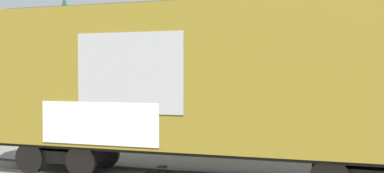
# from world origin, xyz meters

# --- Properties ---
(freight_car) EXTENTS (13.22, 3.60, 4.95)m
(freight_car) POSITION_xyz_m (-0.93, -0.00, 2.77)
(freight_car) COLOR olive
(freight_car) RESTS_ON ground_plane
(flagpole) EXTENTS (1.12, 1.11, 9.61)m
(flagpole) POSITION_xyz_m (3.04, 12.84, 6.00)
(flagpole) COLOR silver
(flagpole) RESTS_ON ground_plane
(hillside) EXTENTS (130.27, 31.02, 17.07)m
(hillside) POSITION_xyz_m (0.04, 65.72, 6.27)
(hillside) COLOR silver
(hillside) RESTS_ON ground_plane
(parked_car_tan) EXTENTS (4.37, 2.49, 1.66)m
(parked_car_tan) POSITION_xyz_m (-5.90, 6.65, 0.85)
(parked_car_tan) COLOR #9E8966
(parked_car_tan) RESTS_ON ground_plane
(parked_car_black) EXTENTS (4.46, 2.37, 1.76)m
(parked_car_black) POSITION_xyz_m (-1.10, 6.18, 0.86)
(parked_car_black) COLOR black
(parked_car_black) RESTS_ON ground_plane
(parked_car_red) EXTENTS (4.91, 2.31, 1.67)m
(parked_car_red) POSITION_xyz_m (4.48, 6.51, 0.87)
(parked_car_red) COLOR #B21E1E
(parked_car_red) RESTS_ON ground_plane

